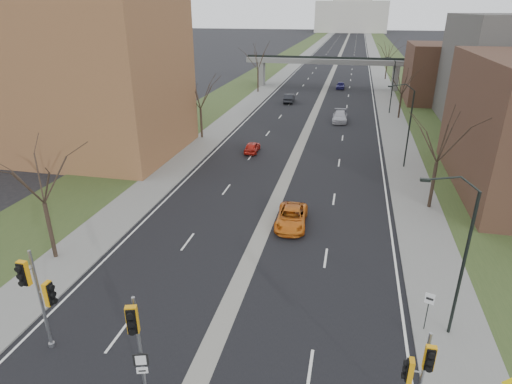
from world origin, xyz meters
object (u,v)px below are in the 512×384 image
(signal_pole_left, at_px, (38,289))
(car_right_far, at_px, (341,85))
(signal_pole_median, at_px, (136,337))
(car_left_far, at_px, (289,98))
(car_right_mid, at_px, (340,117))
(signal_pole_right, at_px, (420,370))
(car_right_near, at_px, (291,217))
(car_left_near, at_px, (252,147))
(speed_limit_sign, at_px, (428,305))

(signal_pole_left, relative_size, car_right_far, 1.33)
(signal_pole_median, bearing_deg, car_left_far, 75.59)
(signal_pole_median, bearing_deg, car_right_mid, 65.98)
(signal_pole_right, relative_size, car_left_far, 1.03)
(car_right_near, bearing_deg, car_right_mid, 83.49)
(car_left_far, bearing_deg, car_left_near, 88.10)
(speed_limit_sign, distance_m, car_left_near, 31.87)
(signal_pole_median, height_order, signal_pole_right, signal_pole_median)
(car_left_far, bearing_deg, car_right_near, 96.75)
(signal_pole_left, xyz_separation_m, car_right_near, (9.70, 15.83, -2.96))
(speed_limit_sign, relative_size, car_right_far, 0.54)
(signal_pole_left, xyz_separation_m, car_left_near, (2.48, 33.22, -3.03))
(signal_pole_median, relative_size, speed_limit_sign, 2.42)
(signal_pole_left, xyz_separation_m, car_right_far, (10.81, 79.31, -2.94))
(car_left_far, bearing_deg, signal_pole_median, 91.13)
(signal_pole_left, bearing_deg, car_right_near, 60.87)
(signal_pole_median, xyz_separation_m, car_left_far, (-3.65, 64.89, -3.04))
(signal_pole_right, height_order, car_right_near, signal_pole_right)
(car_right_near, xyz_separation_m, car_right_far, (1.11, 63.48, 0.02))
(signal_pole_median, distance_m, car_right_far, 81.51)
(signal_pole_right, relative_size, car_right_mid, 0.91)
(car_left_near, bearing_deg, car_right_far, -101.91)
(speed_limit_sign, bearing_deg, signal_pole_median, -129.83)
(speed_limit_sign, distance_m, car_right_far, 74.14)
(car_right_far, bearing_deg, car_right_mid, -87.79)
(speed_limit_sign, distance_m, car_left_far, 59.50)
(car_right_mid, bearing_deg, signal_pole_right, -85.30)
(car_right_far, bearing_deg, car_left_near, -100.25)
(car_left_far, bearing_deg, signal_pole_left, 85.74)
(car_right_mid, bearing_deg, car_left_far, 126.76)
(speed_limit_sign, bearing_deg, signal_pole_right, -83.96)
(signal_pole_left, height_order, car_right_near, signal_pole_left)
(speed_limit_sign, xyz_separation_m, car_left_near, (-15.80, 27.66, -1.04))
(car_left_near, height_order, car_right_mid, car_right_mid)
(signal_pole_right, distance_m, car_left_far, 65.18)
(speed_limit_sign, relative_size, car_left_far, 0.48)
(signal_pole_left, distance_m, car_right_mid, 51.99)
(speed_limit_sign, distance_m, car_right_mid, 45.43)
(car_left_near, bearing_deg, car_right_mid, -120.27)
(signal_pole_right, distance_m, car_right_near, 18.12)
(signal_pole_median, relative_size, car_right_near, 1.09)
(signal_pole_right, xyz_separation_m, car_left_far, (-14.53, 63.50, -2.36))
(car_right_near, bearing_deg, signal_pole_left, -124.34)
(speed_limit_sign, xyz_separation_m, car_right_mid, (-6.36, 44.97, -0.91))
(signal_pole_median, distance_m, car_left_far, 65.06)
(car_right_near, distance_m, car_right_far, 63.49)
(car_left_near, height_order, car_right_far, car_right_far)
(speed_limit_sign, bearing_deg, car_right_near, 148.36)
(signal_pole_right, bearing_deg, signal_pole_left, 178.55)
(speed_limit_sign, relative_size, car_right_mid, 0.43)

